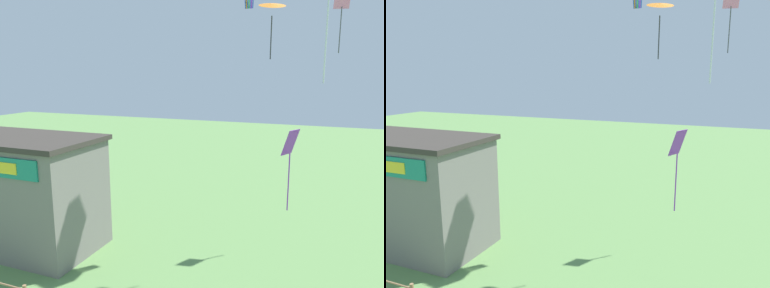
{
  "view_description": "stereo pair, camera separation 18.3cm",
  "coord_description": "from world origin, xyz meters",
  "views": [
    {
      "loc": [
        4.39,
        -4.11,
        8.81
      ],
      "look_at": [
        0.0,
        7.07,
        6.48
      ],
      "focal_mm": 35.0,
      "sensor_mm": 36.0,
      "label": 1
    },
    {
      "loc": [
        4.56,
        -4.04,
        8.81
      ],
      "look_at": [
        0.0,
        7.07,
        6.48
      ],
      "focal_mm": 35.0,
      "sensor_mm": 36.0,
      "label": 2
    }
  ],
  "objects": [
    {
      "name": "seaside_building",
      "position": [
        -10.72,
        9.55,
        2.86
      ],
      "size": [
        9.03,
        4.47,
        5.69
      ],
      "color": "slate",
      "rests_on": "ground_plane"
    },
    {
      "name": "kite_pink_diamond",
      "position": [
        4.19,
        16.71,
        11.99
      ],
      "size": [
        0.81,
        0.51,
        3.16
      ],
      "color": "pink"
    },
    {
      "name": "kite_orange_delta",
      "position": [
        1.47,
        12.66,
        11.56
      ],
      "size": [
        1.47,
        1.45,
        2.5
      ],
      "color": "orange"
    },
    {
      "name": "kite_purple_streamer",
      "position": [
        2.71,
        10.84,
        5.63
      ],
      "size": [
        0.64,
        0.86,
        3.35
      ],
      "color": "purple"
    }
  ]
}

